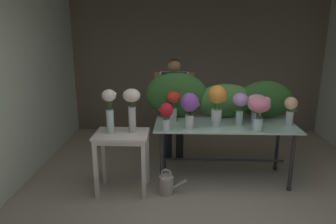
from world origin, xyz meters
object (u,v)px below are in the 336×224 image
florist (174,99)px  vase_lilac_snapdragons (240,104)px  vase_rosy_anemones (259,108)px  watering_can (167,185)px  vase_blush_freesia (257,105)px  vase_scarlet_peonies (173,103)px  display_table_glass (224,133)px  vase_sunset_ranunculus (217,102)px  vase_violet_lilies (190,107)px  vase_cream_lisianthus_tall (132,104)px  vase_white_roses_tall (110,108)px  side_table_white (122,143)px  vase_crimson_carnations (166,114)px  vase_peach_roses (290,108)px

florist → vase_lilac_snapdragons: 1.15m
vase_rosy_anemones → watering_can: vase_rosy_anemones is taller
vase_blush_freesia → vase_scarlet_peonies: (-1.12, 0.05, 0.01)m
florist → vase_rosy_anemones: size_ratio=3.72×
vase_blush_freesia → vase_lilac_snapdragons: vase_lilac_snapdragons is taller
display_table_glass → vase_lilac_snapdragons: vase_lilac_snapdragons is taller
display_table_glass → vase_lilac_snapdragons: 0.46m
vase_sunset_ranunculus → vase_rosy_anemones: bearing=-18.7°
display_table_glass → vase_violet_lilies: size_ratio=4.05×
vase_cream_lisianthus_tall → display_table_glass: bearing=15.4°
vase_white_roses_tall → vase_cream_lisianthus_tall: size_ratio=1.00×
vase_lilac_snapdragons → vase_white_roses_tall: vase_white_roses_tall is taller
vase_blush_freesia → vase_cream_lisianthus_tall: 1.66m
vase_sunset_ranunculus → vase_cream_lisianthus_tall: (-1.06, -0.19, 0.01)m
vase_sunset_ranunculus → vase_violet_lilies: vase_sunset_ranunculus is taller
vase_sunset_ranunculus → vase_rosy_anemones: (0.48, -0.16, -0.04)m
florist → vase_violet_lilies: size_ratio=3.47×
vase_white_roses_tall → vase_cream_lisianthus_tall: bearing=10.5°
display_table_glass → side_table_white: (-1.32, -0.38, -0.02)m
vase_lilac_snapdragons → vase_white_roses_tall: bearing=-169.4°
vase_rosy_anemones → vase_cream_lisianthus_tall: vase_cream_lisianthus_tall is taller
vase_crimson_carnations → vase_cream_lisianthus_tall: bearing=-179.0°
side_table_white → vase_sunset_ranunculus: 1.31m
watering_can → vase_peach_roses: bearing=13.9°
vase_blush_freesia → vase_crimson_carnations: 1.25m
vase_peach_roses → vase_blush_freesia: bearing=167.6°
florist → vase_blush_freesia: bearing=-29.7°
display_table_glass → watering_can: size_ratio=5.27×
side_table_white → vase_cream_lisianthus_tall: (0.13, 0.05, 0.48)m
vase_scarlet_peonies → vase_lilac_snapdragons: vase_lilac_snapdragons is taller
vase_sunset_ranunculus → vase_scarlet_peonies: (-0.56, 0.22, -0.07)m
vase_peach_roses → vase_white_roses_tall: bearing=-171.9°
vase_sunset_ranunculus → vase_rosy_anemones: 0.51m
side_table_white → vase_peach_roses: vase_peach_roses is taller
florist → vase_cream_lisianthus_tall: size_ratio=2.90×
side_table_white → vase_lilac_snapdragons: bearing=11.4°
vase_sunset_ranunculus → vase_white_roses_tall: vase_sunset_ranunculus is taller
side_table_white → vase_crimson_carnations: size_ratio=2.25×
side_table_white → vase_blush_freesia: bearing=13.3°
vase_scarlet_peonies → vase_white_roses_tall: size_ratio=0.75×
vase_blush_freesia → vase_crimson_carnations: vase_blush_freesia is taller
vase_lilac_snapdragons → vase_white_roses_tall: 1.66m
side_table_white → vase_sunset_ranunculus: vase_sunset_ranunculus is taller
florist → vase_lilac_snapdragons: bearing=-40.7°
display_table_glass → vase_violet_lilies: (-0.48, -0.24, 0.42)m
vase_scarlet_peonies → vase_white_roses_tall: 0.89m
vase_blush_freesia → vase_sunset_ranunculus: bearing=-162.8°
vase_peach_roses → watering_can: size_ratio=1.07×
vase_crimson_carnations → watering_can: 0.90m
vase_white_roses_tall → vase_rosy_anemones: bearing=2.5°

